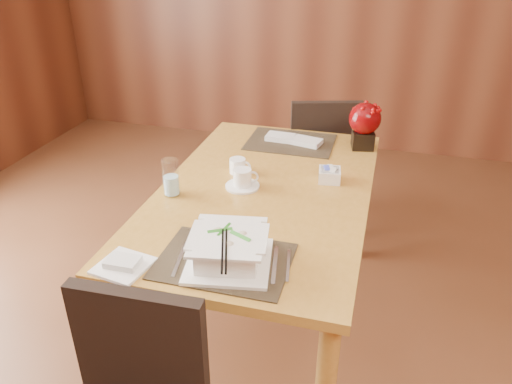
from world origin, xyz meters
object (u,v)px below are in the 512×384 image
(dining_table, at_px, (264,209))
(far_chair, at_px, (321,159))
(soup_setting, at_px, (229,250))
(water_glass, at_px, (171,178))
(bread_plate, at_px, (123,266))
(coffee_cup, at_px, (242,180))
(sugar_caddy, at_px, (329,175))
(creamer_jug, at_px, (238,166))
(berry_decor, at_px, (364,123))

(dining_table, relative_size, far_chair, 1.66)
(soup_setting, height_order, water_glass, water_glass)
(bread_plate, relative_size, far_chair, 0.18)
(dining_table, relative_size, coffee_cup, 9.96)
(coffee_cup, xyz_separation_m, far_chair, (0.22, 0.93, -0.28))
(sugar_caddy, bearing_deg, dining_table, -149.02)
(far_chair, bearing_deg, creamer_jug, 53.90)
(coffee_cup, height_order, creamer_jug, coffee_cup)
(berry_decor, xyz_separation_m, bread_plate, (-0.69, -1.25, -0.13))
(bread_plate, xyz_separation_m, far_chair, (0.43, 1.59, -0.25))
(dining_table, bearing_deg, bread_plate, -115.32)
(berry_decor, bearing_deg, soup_setting, -107.10)
(soup_setting, bearing_deg, bread_plate, -171.39)
(berry_decor, bearing_deg, dining_table, -122.46)
(berry_decor, xyz_separation_m, far_chair, (-0.25, 0.34, -0.38))
(dining_table, bearing_deg, water_glass, -157.72)
(soup_setting, relative_size, bread_plate, 1.96)
(soup_setting, relative_size, berry_decor, 1.36)
(water_glass, xyz_separation_m, creamer_jug, (0.21, 0.28, -0.05))
(soup_setting, xyz_separation_m, sugar_caddy, (0.24, 0.71, -0.03))
(sugar_caddy, distance_m, bread_plate, 1.01)
(water_glass, bearing_deg, dining_table, 22.28)
(soup_setting, relative_size, creamer_jug, 3.40)
(dining_table, height_order, far_chair, far_chair)
(water_glass, distance_m, creamer_jug, 0.35)
(creamer_jug, distance_m, berry_decor, 0.71)
(soup_setting, bearing_deg, sugar_caddy, 61.48)
(dining_table, relative_size, berry_decor, 6.27)
(coffee_cup, relative_size, bread_plate, 0.91)
(creamer_jug, height_order, sugar_caddy, creamer_jug)
(coffee_cup, height_order, bread_plate, coffee_cup)
(sugar_caddy, height_order, far_chair, far_chair)
(dining_table, distance_m, soup_setting, 0.58)
(water_glass, relative_size, bread_plate, 0.98)
(coffee_cup, xyz_separation_m, water_glass, (-0.27, -0.15, 0.04))
(creamer_jug, distance_m, far_chair, 0.89)
(sugar_caddy, relative_size, berry_decor, 0.40)
(water_glass, bearing_deg, creamer_jug, 53.70)
(dining_table, bearing_deg, soup_setting, -87.98)
(dining_table, relative_size, sugar_caddy, 15.73)
(creamer_jug, xyz_separation_m, bread_plate, (-0.15, -0.80, -0.03))
(soup_setting, bearing_deg, far_chair, 76.32)
(coffee_cup, xyz_separation_m, sugar_caddy, (0.36, 0.16, -0.01))
(dining_table, xyz_separation_m, bread_plate, (-0.32, -0.67, 0.10))
(water_glass, bearing_deg, bread_plate, -84.35)
(sugar_caddy, bearing_deg, far_chair, 100.50)
(coffee_cup, xyz_separation_m, creamer_jug, (-0.06, 0.13, -0.00))
(soup_setting, xyz_separation_m, creamer_jug, (-0.18, 0.69, -0.02))
(far_chair, bearing_deg, water_glass, 49.00)
(creamer_jug, xyz_separation_m, sugar_caddy, (0.42, 0.03, -0.01))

